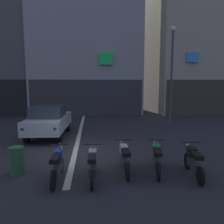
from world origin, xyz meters
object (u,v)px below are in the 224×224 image
street_lamp (172,67)px  motorcycle_black_row_rightmost (193,161)px  motorcycle_white_row_centre (125,158)px  motorcycle_silver_row_left_mid (92,164)px  motorcycle_blue_row_leftmost (57,165)px  trash_bin (17,160)px  car_silver_crossing_near (49,120)px  motorcycle_green_row_right_mid (157,158)px

street_lamp → motorcycle_black_row_rightmost: (-1.96, -7.02, -3.39)m
motorcycle_white_row_centre → motorcycle_silver_row_left_mid: bearing=-157.3°
motorcycle_blue_row_leftmost → street_lamp: bearing=49.2°
motorcycle_silver_row_left_mid → trash_bin: size_ratio=1.97×
car_silver_crossing_near → motorcycle_black_row_rightmost: car_silver_crossing_near is taller
car_silver_crossing_near → motorcycle_black_row_rightmost: (5.24, -5.53, -0.43)m
motorcycle_green_row_right_mid → motorcycle_silver_row_left_mid: bearing=-170.2°
motorcycle_blue_row_leftmost → motorcycle_green_row_right_mid: size_ratio=1.01×
motorcycle_green_row_right_mid → motorcycle_blue_row_leftmost: bearing=-174.6°
motorcycle_green_row_right_mid → motorcycle_white_row_centre: bearing=176.0°
street_lamp → motorcycle_green_row_right_mid: bearing=-114.0°
motorcycle_green_row_right_mid → trash_bin: 4.32m
street_lamp → motorcycle_silver_row_left_mid: 9.20m
street_lamp → motorcycle_green_row_right_mid: 8.01m
motorcycle_green_row_right_mid → motorcycle_black_row_rightmost: same height
motorcycle_silver_row_left_mid → motorcycle_white_row_centre: same height
motorcycle_white_row_centre → trash_bin: (-3.31, 0.21, -0.03)m
car_silver_crossing_near → motorcycle_silver_row_left_mid: car_silver_crossing_near is taller
motorcycle_white_row_centre → motorcycle_green_row_right_mid: 1.00m
street_lamp → motorcycle_silver_row_left_mid: size_ratio=3.74×
motorcycle_white_row_centre → motorcycle_green_row_right_mid: (1.00, -0.07, 0.00)m
motorcycle_white_row_centre → motorcycle_black_row_rightmost: (2.00, -0.47, 0.00)m
motorcycle_black_row_rightmost → street_lamp: bearing=74.4°
car_silver_crossing_near → motorcycle_green_row_right_mid: 6.67m
motorcycle_silver_row_left_mid → motorcycle_green_row_right_mid: (2.00, 0.35, 0.00)m
street_lamp → motorcycle_black_row_rightmost: street_lamp is taller
motorcycle_white_row_centre → car_silver_crossing_near: bearing=122.7°
motorcycle_white_row_centre → motorcycle_green_row_right_mid: bearing=-4.0°
street_lamp → motorcycle_blue_row_leftmost: bearing=-130.8°
motorcycle_blue_row_leftmost → trash_bin: motorcycle_blue_row_leftmost is taller
motorcycle_blue_row_leftmost → trash_bin: size_ratio=1.97×
car_silver_crossing_near → street_lamp: bearing=11.7°
motorcycle_silver_row_left_mid → motorcycle_white_row_centre: size_ratio=1.00×
motorcycle_silver_row_left_mid → motorcycle_white_row_centre: bearing=22.7°
motorcycle_white_row_centre → trash_bin: bearing=176.4°
street_lamp → motorcycle_blue_row_leftmost: 9.73m
motorcycle_green_row_right_mid → motorcycle_black_row_rightmost: 1.07m
motorcycle_blue_row_leftmost → trash_bin: (-1.31, 0.56, -0.03)m
motorcycle_black_row_rightmost → motorcycle_silver_row_left_mid: bearing=179.0°
motorcycle_green_row_right_mid → motorcycle_black_row_rightmost: (1.00, -0.40, 0.00)m
car_silver_crossing_near → motorcycle_green_row_right_mid: size_ratio=2.53×
motorcycle_blue_row_leftmost → motorcycle_silver_row_left_mid: size_ratio=1.00×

